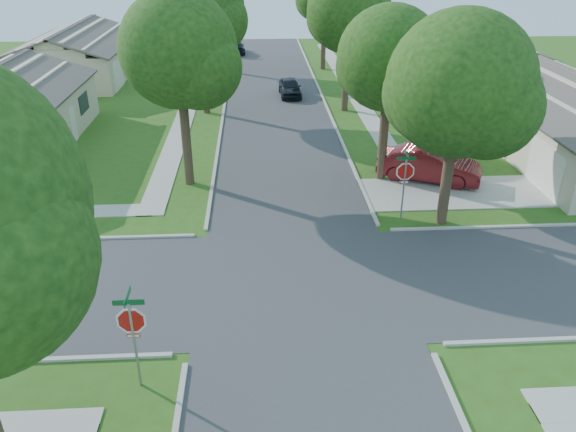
# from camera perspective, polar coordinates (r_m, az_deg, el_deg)

# --- Properties ---
(ground) EXTENTS (100.00, 100.00, 0.00)m
(ground) POSITION_cam_1_polar(r_m,az_deg,el_deg) (19.79, 1.24, -6.77)
(ground) COLOR #315016
(ground) RESTS_ON ground
(road_ns) EXTENTS (7.00, 100.00, 0.02)m
(road_ns) POSITION_cam_1_polar(r_m,az_deg,el_deg) (19.79, 1.24, -6.76)
(road_ns) COLOR #333335
(road_ns) RESTS_ON ground
(sidewalk_ne) EXTENTS (1.20, 40.00, 0.04)m
(sidewalk_ne) POSITION_cam_1_polar(r_m,az_deg,el_deg) (44.44, 6.58, 12.48)
(sidewalk_ne) COLOR #9E9B91
(sidewalk_ne) RESTS_ON ground
(sidewalk_nw) EXTENTS (1.20, 40.00, 0.04)m
(sidewalk_nw) POSITION_cam_1_polar(r_m,az_deg,el_deg) (44.05, -9.63, 12.16)
(sidewalk_nw) COLOR #9E9B91
(sidewalk_nw) RESTS_ON ground
(driveway) EXTENTS (8.80, 3.60, 0.05)m
(driveway) POSITION_cam_1_polar(r_m,az_deg,el_deg) (27.55, 16.66, 2.31)
(driveway) COLOR #9E9B91
(driveway) RESTS_ON ground
(stop_sign_sw) EXTENTS (1.05, 0.80, 2.98)m
(stop_sign_sw) POSITION_cam_1_polar(r_m,az_deg,el_deg) (15.10, -15.58, -10.59)
(stop_sign_sw) COLOR gray
(stop_sign_sw) RESTS_ON ground
(stop_sign_ne) EXTENTS (1.05, 0.80, 2.98)m
(stop_sign_ne) POSITION_cam_1_polar(r_m,az_deg,el_deg) (23.73, 11.80, 4.18)
(stop_sign_ne) COLOR gray
(stop_sign_ne) RESTS_ON ground
(tree_e_near) EXTENTS (4.97, 4.80, 8.28)m
(tree_e_near) POSITION_cam_1_polar(r_m,az_deg,el_deg) (26.69, 10.36, 14.98)
(tree_e_near) COLOR #38281C
(tree_e_near) RESTS_ON ground
(tree_e_mid) EXTENTS (5.59, 5.40, 9.21)m
(tree_e_mid) POSITION_cam_1_polar(r_m,az_deg,el_deg) (38.21, 6.27, 19.68)
(tree_e_mid) COLOR #38281C
(tree_e_mid) RESTS_ON ground
(tree_w_near) EXTENTS (5.38, 5.20, 8.97)m
(tree_w_near) POSITION_cam_1_polar(r_m,az_deg,el_deg) (26.08, -10.89, 15.72)
(tree_w_near) COLOR #38281C
(tree_w_near) RESTS_ON ground
(tree_w_mid) EXTENTS (5.80, 5.60, 9.56)m
(tree_w_mid) POSITION_cam_1_polar(r_m,az_deg,el_deg) (37.82, -8.81, 19.82)
(tree_w_mid) COLOR #38281C
(tree_w_mid) RESTS_ON ground
(tree_w_far) EXTENTS (4.76, 4.60, 8.04)m
(tree_w_far) POSITION_cam_1_polar(r_m,az_deg,el_deg) (50.81, -7.52, 20.54)
(tree_w_far) COLOR #38281C
(tree_w_far) RESTS_ON ground
(tree_ne_corner) EXTENTS (5.80, 5.60, 8.66)m
(tree_ne_corner) POSITION_cam_1_polar(r_m,az_deg,el_deg) (22.68, 17.11, 12.03)
(tree_ne_corner) COLOR #38281C
(tree_ne_corner) RESTS_ON ground
(house_ne_far) EXTENTS (8.42, 13.60, 4.23)m
(house_ne_far) POSITION_cam_1_polar(r_m,az_deg,el_deg) (49.53, 17.83, 14.69)
(house_ne_far) COLOR #C4B69B
(house_ne_far) RESTS_ON ground
(house_nw_far) EXTENTS (8.42, 13.60, 4.23)m
(house_nw_far) POSITION_cam_1_polar(r_m,az_deg,el_deg) (51.43, -20.51, 14.71)
(house_nw_far) COLOR #C4B69B
(house_nw_far) RESTS_ON ground
(car_driveway) EXTENTS (5.22, 3.62, 1.63)m
(car_driveway) POSITION_cam_1_polar(r_m,az_deg,el_deg) (28.37, 14.18, 5.09)
(car_driveway) COLOR #581214
(car_driveway) RESTS_ON ground
(car_curb_east) EXTENTS (1.67, 3.86, 1.30)m
(car_curb_east) POSITION_cam_1_polar(r_m,az_deg,el_deg) (42.76, 0.20, 12.95)
(car_curb_east) COLOR black
(car_curb_east) RESTS_ON ground
(car_curb_west) EXTENTS (2.00, 4.24, 1.20)m
(car_curb_west) POSITION_cam_1_polar(r_m,az_deg,el_deg) (59.10, -5.31, 16.71)
(car_curb_west) COLOR black
(car_curb_west) RESTS_ON ground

